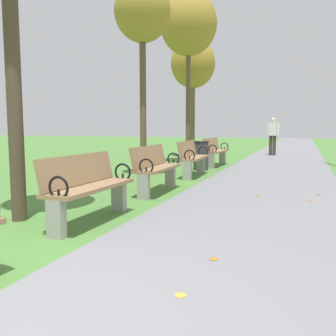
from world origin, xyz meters
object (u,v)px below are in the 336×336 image
object	(u,v)px
park_bench_3	(156,167)
pedestrian_walking	(273,134)
park_bench_2	(88,186)
trash_bin	(201,155)
tree_4	(189,25)
park_bench_4	(192,157)
park_bench_5	(215,151)
tree_3	(142,14)
tree_5	(193,64)

from	to	relation	value
park_bench_3	pedestrian_walking	world-z (taller)	pedestrian_walking
park_bench_2	trash_bin	world-z (taller)	park_bench_2
tree_4	trash_bin	world-z (taller)	tree_4
park_bench_4	park_bench_5	bearing A→B (deg)	90.00
park_bench_5	tree_4	xyz separation A→B (m)	(-1.09, 0.54, 4.13)
park_bench_4	park_bench_3	bearing A→B (deg)	-90.00
trash_bin	park_bench_5	bearing A→B (deg)	83.33
tree_4	pedestrian_walking	distance (m)	6.25
park_bench_5	pedestrian_walking	xyz separation A→B (m)	(1.40, 4.93, 0.44)
park_bench_3	tree_3	world-z (taller)	tree_3
park_bench_4	pedestrian_walking	xyz separation A→B (m)	(1.40, 7.58, 0.44)
park_bench_5	tree_5	bearing A→B (deg)	118.37
tree_5	trash_bin	world-z (taller)	tree_5
park_bench_4	trash_bin	bearing A→B (deg)	96.06
park_bench_5	tree_4	distance (m)	4.31
park_bench_3	trash_bin	world-z (taller)	park_bench_3
tree_3	pedestrian_walking	world-z (taller)	tree_3
park_bench_5	pedestrian_walking	distance (m)	5.15
pedestrian_walking	trash_bin	distance (m)	6.40
park_bench_2	trash_bin	bearing A→B (deg)	91.33
park_bench_5	trash_bin	world-z (taller)	park_bench_5
park_bench_4	park_bench_2	bearing A→B (deg)	-90.00
park_bench_4	pedestrian_walking	bearing A→B (deg)	79.56
tree_3	tree_4	distance (m)	3.70
park_bench_4	pedestrian_walking	world-z (taller)	pedestrian_walking
park_bench_2	tree_5	xyz separation A→B (m)	(-1.66, 10.65, 3.26)
tree_3	park_bench_3	bearing A→B (deg)	-60.75
tree_4	pedestrian_walking	size ratio (longest dim) A/B	3.51
park_bench_2	park_bench_4	xyz separation A→B (m)	(0.00, 4.93, 0.00)
tree_3	tree_5	world-z (taller)	tree_3
park_bench_2	tree_4	distance (m)	9.18
tree_4	park_bench_4	bearing A→B (deg)	-71.13
park_bench_3	tree_5	bearing A→B (deg)	101.37
park_bench_3	tree_4	size ratio (longest dim) A/B	0.28
park_bench_4	trash_bin	size ratio (longest dim) A/B	1.93
park_bench_3	park_bench_4	bearing A→B (deg)	90.00
tree_5	pedestrian_walking	bearing A→B (deg)	31.34
park_bench_4	tree_5	distance (m)	6.79
park_bench_3	park_bench_5	world-z (taller)	same
tree_4	park_bench_5	bearing A→B (deg)	-26.38
park_bench_5	park_bench_3	bearing A→B (deg)	-90.00
tree_3	tree_5	bearing A→B (deg)	94.60
trash_bin	park_bench_4	bearing A→B (deg)	-83.94
park_bench_3	tree_4	distance (m)	7.14
tree_4	trash_bin	bearing A→B (deg)	-62.37
tree_3	pedestrian_walking	bearing A→B (deg)	72.33
trash_bin	tree_3	bearing A→B (deg)	-118.85
park_bench_2	tree_4	xyz separation A→B (m)	(-1.09, 8.12, 4.13)
tree_5	park_bench_4	bearing A→B (deg)	-73.82
park_bench_5	tree_3	world-z (taller)	tree_3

